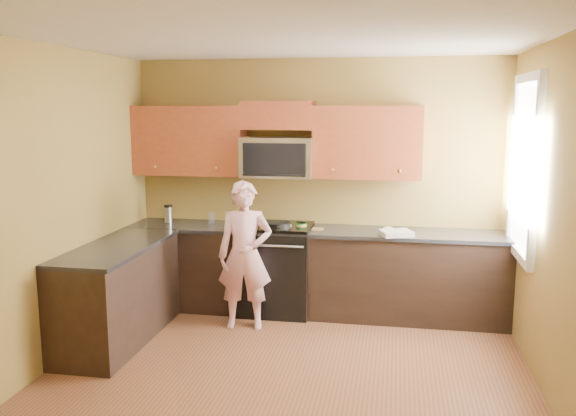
% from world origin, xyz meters
% --- Properties ---
extents(floor, '(4.00, 4.00, 0.00)m').
position_xyz_m(floor, '(0.00, 0.00, 0.00)').
color(floor, brown).
rests_on(floor, ground).
extents(ceiling, '(4.00, 4.00, 0.00)m').
position_xyz_m(ceiling, '(0.00, 0.00, 2.70)').
color(ceiling, white).
rests_on(ceiling, ground).
extents(wall_back, '(4.00, 0.00, 4.00)m').
position_xyz_m(wall_back, '(0.00, 2.00, 1.35)').
color(wall_back, olive).
rests_on(wall_back, ground).
extents(wall_front, '(4.00, 0.00, 4.00)m').
position_xyz_m(wall_front, '(0.00, -2.00, 1.35)').
color(wall_front, olive).
rests_on(wall_front, ground).
extents(wall_left, '(0.00, 4.00, 4.00)m').
position_xyz_m(wall_left, '(-2.00, 0.00, 1.35)').
color(wall_left, olive).
rests_on(wall_left, ground).
extents(wall_right, '(0.00, 4.00, 4.00)m').
position_xyz_m(wall_right, '(2.00, 0.00, 1.35)').
color(wall_right, olive).
rests_on(wall_right, ground).
extents(cabinet_back_run, '(4.00, 0.60, 0.88)m').
position_xyz_m(cabinet_back_run, '(0.00, 1.70, 0.44)').
color(cabinet_back_run, black).
rests_on(cabinet_back_run, floor).
extents(cabinet_left_run, '(0.60, 1.60, 0.88)m').
position_xyz_m(cabinet_left_run, '(-1.70, 0.60, 0.44)').
color(cabinet_left_run, black).
rests_on(cabinet_left_run, floor).
extents(countertop_back, '(4.00, 0.62, 0.04)m').
position_xyz_m(countertop_back, '(0.00, 1.69, 0.90)').
color(countertop_back, black).
rests_on(countertop_back, cabinet_back_run).
extents(countertop_left, '(0.62, 1.60, 0.04)m').
position_xyz_m(countertop_left, '(-1.69, 0.60, 0.90)').
color(countertop_left, black).
rests_on(countertop_left, cabinet_left_run).
extents(stove, '(0.76, 0.65, 0.95)m').
position_xyz_m(stove, '(-0.40, 1.68, 0.47)').
color(stove, black).
rests_on(stove, floor).
extents(microwave, '(0.76, 0.40, 0.42)m').
position_xyz_m(microwave, '(-0.40, 1.80, 1.45)').
color(microwave, silver).
rests_on(microwave, wall_back).
extents(upper_cab_left, '(1.22, 0.33, 0.75)m').
position_xyz_m(upper_cab_left, '(-1.39, 1.83, 1.45)').
color(upper_cab_left, brown).
rests_on(upper_cab_left, wall_back).
extents(upper_cab_right, '(1.12, 0.33, 0.75)m').
position_xyz_m(upper_cab_right, '(0.54, 1.83, 1.45)').
color(upper_cab_right, brown).
rests_on(upper_cab_right, wall_back).
extents(upper_cab_over_mw, '(0.76, 0.33, 0.30)m').
position_xyz_m(upper_cab_over_mw, '(-0.40, 1.83, 2.10)').
color(upper_cab_over_mw, brown).
rests_on(upper_cab_over_mw, wall_back).
extents(window, '(0.06, 1.06, 1.66)m').
position_xyz_m(window, '(1.98, 1.20, 1.65)').
color(window, white).
rests_on(window, wall_right).
extents(woman, '(0.59, 0.43, 1.48)m').
position_xyz_m(woman, '(-0.61, 1.15, 0.74)').
color(woman, pink).
rests_on(woman, floor).
extents(frying_pan, '(0.40, 0.55, 0.06)m').
position_xyz_m(frying_pan, '(-0.36, 1.52, 0.95)').
color(frying_pan, black).
rests_on(frying_pan, stove).
extents(butter_tub, '(0.13, 0.13, 0.08)m').
position_xyz_m(butter_tub, '(-0.12, 1.67, 0.92)').
color(butter_tub, yellow).
rests_on(butter_tub, countertop_back).
extents(toast_slice, '(0.11, 0.11, 0.01)m').
position_xyz_m(toast_slice, '(0.05, 1.65, 0.93)').
color(toast_slice, '#B27F47').
rests_on(toast_slice, countertop_back).
extents(napkin_a, '(0.14, 0.14, 0.06)m').
position_xyz_m(napkin_a, '(-0.28, 1.63, 0.95)').
color(napkin_a, silver).
rests_on(napkin_a, countertop_back).
extents(napkin_b, '(0.15, 0.16, 0.07)m').
position_xyz_m(napkin_b, '(0.78, 1.61, 0.95)').
color(napkin_b, silver).
rests_on(napkin_b, countertop_back).
extents(dish_towel, '(0.37, 0.33, 0.05)m').
position_xyz_m(dish_towel, '(0.86, 1.50, 0.95)').
color(dish_towel, white).
rests_on(dish_towel, countertop_back).
extents(travel_mug, '(0.09, 0.09, 0.19)m').
position_xyz_m(travel_mug, '(-1.64, 1.77, 0.92)').
color(travel_mug, silver).
rests_on(travel_mug, countertop_back).
extents(glass_c, '(0.08, 0.08, 0.12)m').
position_xyz_m(glass_c, '(-1.14, 1.78, 0.98)').
color(glass_c, silver).
rests_on(glass_c, countertop_back).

